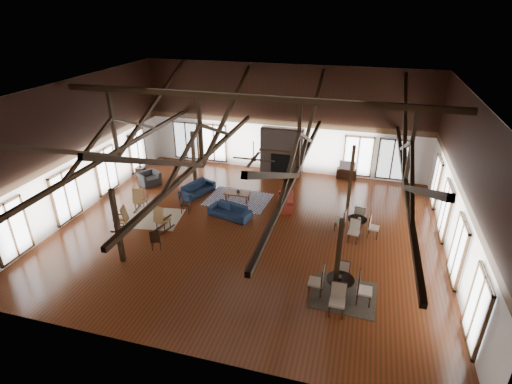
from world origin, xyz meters
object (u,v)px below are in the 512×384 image
(armchair, at_px, (149,178))
(sofa_orange, at_px, (285,201))
(coffee_table, at_px, (237,193))
(sofa_navy_front, at_px, (230,211))
(tv_console, at_px, (347,174))
(cafe_table_near, at_px, (340,285))
(cafe_table_far, at_px, (357,223))
(sofa_navy_left, at_px, (197,189))

(armchair, bearing_deg, sofa_orange, -60.06)
(coffee_table, distance_m, armchair, 5.24)
(sofa_navy_front, xyz_separation_m, tv_console, (4.87, 5.88, -0.02))
(cafe_table_near, bearing_deg, sofa_navy_front, 141.04)
(sofa_orange, bearing_deg, sofa_navy_front, -61.65)
(coffee_table, relative_size, cafe_table_far, 0.65)
(sofa_navy_left, relative_size, cafe_table_near, 0.96)
(sofa_navy_left, bearing_deg, coffee_table, -76.50)
(cafe_table_near, bearing_deg, tv_console, 92.55)
(sofa_navy_front, xyz_separation_m, sofa_navy_left, (-2.39, 1.82, 0.01))
(tv_console, bearing_deg, cafe_table_far, -82.10)
(sofa_navy_left, xyz_separation_m, cafe_table_far, (8.06, -1.75, 0.20))
(sofa_orange, height_order, coffee_table, sofa_orange)
(sofa_navy_front, relative_size, coffee_table, 1.59)
(sofa_navy_left, xyz_separation_m, sofa_orange, (4.63, -0.08, -0.02))
(armchair, height_order, cafe_table_near, cafe_table_near)
(cafe_table_far, relative_size, tv_console, 1.74)
(sofa_orange, distance_m, armchair, 7.60)
(coffee_table, relative_size, armchair, 1.18)
(sofa_navy_front, relative_size, armchair, 1.87)
(cafe_table_near, height_order, tv_console, cafe_table_near)
(coffee_table, relative_size, tv_console, 1.14)
(cafe_table_near, bearing_deg, coffee_table, 132.92)
(cafe_table_far, height_order, tv_console, cafe_table_far)
(sofa_navy_front, bearing_deg, cafe_table_near, -24.21)
(coffee_table, bearing_deg, sofa_navy_front, -84.71)
(sofa_navy_left, relative_size, tv_console, 1.84)
(tv_console, bearing_deg, cafe_table_near, -87.45)
(sofa_navy_front, xyz_separation_m, cafe_table_far, (5.67, 0.07, 0.20))
(coffee_table, xyz_separation_m, cafe_table_near, (5.47, -5.88, 0.13))
(sofa_navy_front, xyz_separation_m, sofa_orange, (2.24, 1.74, -0.02))
(sofa_orange, bearing_deg, sofa_navy_left, -100.43)
(sofa_orange, bearing_deg, cafe_table_near, 17.61)
(armchair, bearing_deg, tv_console, -36.72)
(sofa_orange, xyz_separation_m, armchair, (-7.58, 0.48, 0.07))
(armchair, xyz_separation_m, cafe_table_far, (11.01, -2.15, 0.15))
(sofa_navy_left, bearing_deg, armchair, 101.94)
(sofa_navy_front, relative_size, tv_console, 1.81)
(coffee_table, distance_m, tv_console, 6.61)
(sofa_navy_front, bearing_deg, armchair, 172.17)
(sofa_navy_left, xyz_separation_m, armchair, (-2.95, 0.40, 0.05))
(cafe_table_near, xyz_separation_m, tv_console, (-0.45, 10.18, -0.28))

